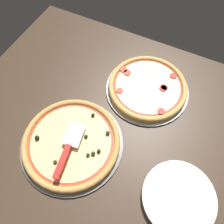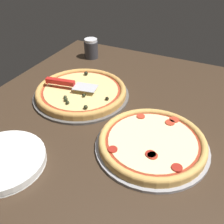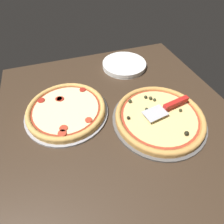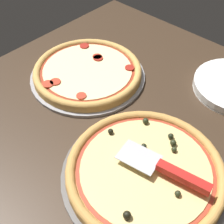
{
  "view_description": "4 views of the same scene",
  "coord_description": "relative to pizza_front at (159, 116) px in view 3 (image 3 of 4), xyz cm",
  "views": [
    {
      "loc": [
        23.99,
        -35.81,
        83.0
      ],
      "look_at": [
        4.87,
        3.22,
        3.0
      ],
      "focal_mm": 35.0,
      "sensor_mm": 36.0,
      "label": 1
    },
    {
      "loc": [
        76.44,
        38.07,
        60.13
      ],
      "look_at": [
        4.87,
        3.22,
        3.0
      ],
      "focal_mm": 42.0,
      "sensor_mm": 36.0,
      "label": 2
    },
    {
      "loc": [
        -44.11,
        19.63,
        59.54
      ],
      "look_at": [
        4.87,
        3.22,
        3.0
      ],
      "focal_mm": 28.0,
      "sensor_mm": 36.0,
      "label": 3
    },
    {
      "loc": [
        -40.1,
        -38.37,
        65.55
      ],
      "look_at": [
        4.87,
        3.22,
        3.0
      ],
      "focal_mm": 50.0,
      "sensor_mm": 36.0,
      "label": 4
    }
  ],
  "objects": [
    {
      "name": "ground_plane",
      "position": [
        3.7,
        15.58,
        -4.32
      ],
      "size": [
        120.4,
        106.1,
        3.6
      ],
      "primitive_type": "cube",
      "color": "#38281C"
    },
    {
      "name": "serving_spatula",
      "position": [
        1.87,
        -6.25,
        3.39
      ],
      "size": [
        8.25,
        22.93,
        2.0
      ],
      "color": "#B7B7BC",
      "rests_on": "pizza_front"
    },
    {
      "name": "pizza_back",
      "position": [
        17.15,
        37.61,
        -0.02
      ],
      "size": [
        35.23,
        35.23,
        3.02
      ],
      "color": "tan",
      "rests_on": "pizza_pan_back"
    },
    {
      "name": "pizza_pan_back",
      "position": [
        17.16,
        37.6,
        -2.02
      ],
      "size": [
        37.48,
        37.48,
        1.0
      ],
      "primitive_type": "cylinder",
      "color": "#939399",
      "rests_on": "ground_plane"
    },
    {
      "name": "pizza_front",
      "position": [
        0.0,
        0.0,
        0.0
      ],
      "size": [
        38.36,
        38.36,
        4.1
      ],
      "color": "#C68E47",
      "rests_on": "pizza_pan_front"
    },
    {
      "name": "pizza_pan_front",
      "position": [
        -0.02,
        -0.0,
        -2.02
      ],
      "size": [
        40.81,
        40.81,
        1.0
      ],
      "primitive_type": "cylinder",
      "color": "#565451",
      "rests_on": "ground_plane"
    },
    {
      "name": "plate_stack",
      "position": [
        44.21,
        -0.88,
        -1.12
      ],
      "size": [
        25.89,
        25.89,
        2.8
      ],
      "color": "white",
      "rests_on": "ground_plane"
    }
  ]
}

